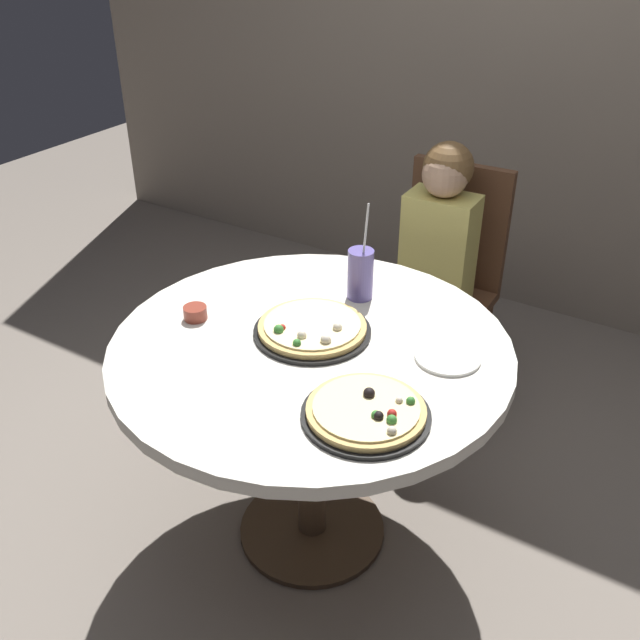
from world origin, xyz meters
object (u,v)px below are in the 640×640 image
dining_table (311,374)px  plate_small (448,357)px  chair_wooden (446,272)px  sauce_bowl (195,313)px  pizza_veggie (312,329)px  soda_cup (360,274)px  pizza_cheese (367,412)px  diner_child (427,301)px

dining_table → plate_small: plate_small is taller
chair_wooden → plate_small: (0.36, -0.88, 0.22)m
dining_table → sauce_bowl: (-0.36, -0.07, 0.13)m
chair_wooden → dining_table: bearing=-89.8°
pizza_veggie → soda_cup: bearing=87.4°
pizza_cheese → pizza_veggie: bearing=141.4°
chair_wooden → sauce_bowl: 1.16m
diner_child → soda_cup: bearing=-91.5°
chair_wooden → diner_child: size_ratio=0.88×
soda_cup → pizza_cheese: bearing=-59.3°
diner_child → sauce_bowl: diner_child is taller
dining_table → pizza_veggie: (-0.02, 0.04, 0.12)m
chair_wooden → diner_child: (0.01, -0.18, -0.05)m
pizza_cheese → plate_small: pizza_cheese is taller
pizza_cheese → soda_cup: (-0.30, 0.51, 0.06)m
dining_table → sauce_bowl: sauce_bowl is taller
plate_small → soda_cup: bearing=155.0°
sauce_bowl → plate_small: sauce_bowl is taller
soda_cup → chair_wooden: bearing=89.3°
sauce_bowl → chair_wooden: bearing=71.6°
pizza_cheese → diner_child: bearing=105.7°
pizza_cheese → sauce_bowl: (-0.65, 0.14, 0.00)m
dining_table → soda_cup: size_ratio=3.71×
dining_table → pizza_cheese: 0.38m
plate_small → sauce_bowl: bearing=-164.6°
chair_wooden → plate_small: size_ratio=5.28×
chair_wooden → soda_cup: soda_cup is taller
chair_wooden → diner_child: bearing=-88.4°
diner_child → soda_cup: diner_child is taller
chair_wooden → plate_small: 0.98m
pizza_cheese → plate_small: bearing=78.9°
plate_small → pizza_cheese: bearing=-101.1°
dining_table → sauce_bowl: 0.39m
sauce_bowl → dining_table: bearing=10.6°
dining_table → soda_cup: (-0.01, 0.30, 0.19)m
pizza_veggie → sauce_bowl: bearing=-161.7°
diner_child → chair_wooden: bearing=91.6°
diner_child → pizza_cheese: diner_child is taller
plate_small → diner_child: bearing=117.1°
pizza_veggie → soda_cup: (0.01, 0.26, 0.06)m
dining_table → soda_cup: 0.36m
pizza_cheese → sauce_bowl: size_ratio=4.53×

